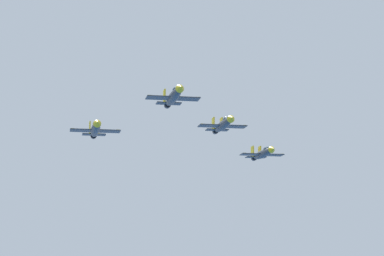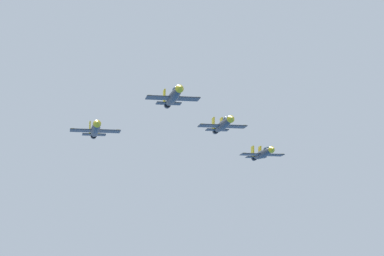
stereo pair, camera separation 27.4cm
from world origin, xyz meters
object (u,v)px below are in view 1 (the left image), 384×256
object	(u,v)px
jet_left_outer	(263,154)
jet_lead	(174,97)
jet_left_wingman	(223,125)
jet_right_wingman	(95,129)

from	to	relation	value
jet_left_outer	jet_lead	bearing A→B (deg)	-39.84
jet_left_outer	jet_left_wingman	bearing A→B (deg)	-39.84
jet_left_wingman	jet_right_wingman	world-z (taller)	jet_left_wingman
jet_lead	jet_left_outer	size ratio (longest dim) A/B	0.99
jet_right_wingman	jet_left_outer	bearing A→B (deg)	112.51
jet_right_wingman	jet_left_outer	xyz separation A→B (m)	(1.50, -47.85, -1.87)
jet_lead	jet_right_wingman	distance (m)	23.37
jet_lead	jet_right_wingman	world-z (taller)	jet_lead
jet_lead	jet_left_wingman	size ratio (longest dim) A/B	0.99
jet_right_wingman	jet_left_outer	distance (m)	47.91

